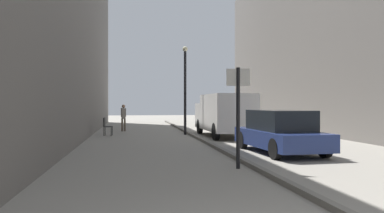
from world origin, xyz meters
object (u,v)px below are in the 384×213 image
parked_car (280,132)px  delivery_van (224,114)px  street_sign_post (238,109)px  pedestrian_main_foreground (123,116)px  lamp_post (185,84)px  cafe_chair_near_window (106,125)px

parked_car → delivery_van: bearing=89.6°
street_sign_post → pedestrian_main_foreground: bearing=-60.9°
lamp_post → street_sign_post: bearing=-90.8°
pedestrian_main_foreground → street_sign_post: street_sign_post is taller
street_sign_post → delivery_van: bearing=-85.6°
delivery_van → cafe_chair_near_window: bearing=165.3°
delivery_van → parked_car: size_ratio=1.29×
delivery_van → lamp_post: lamp_post is taller
street_sign_post → lamp_post: 10.85m
cafe_chair_near_window → lamp_post: bearing=95.0°
parked_car → street_sign_post: size_ratio=1.65×
delivery_van → parked_car: bearing=-87.8°
street_sign_post → lamp_post: lamp_post is taller
pedestrian_main_foreground → delivery_van: (5.14, -4.57, 0.23)m
street_sign_post → cafe_chair_near_window: (-4.00, 10.86, -1.00)m
street_sign_post → cafe_chair_near_window: 11.62m
cafe_chair_near_window → delivery_van: bearing=81.9°
lamp_post → cafe_chair_near_window: 4.69m
delivery_van → lamp_post: 2.77m
pedestrian_main_foreground → delivery_van: bearing=-56.4°
pedestrian_main_foreground → parked_car: pedestrian_main_foreground is taller
pedestrian_main_foreground → lamp_post: 4.92m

